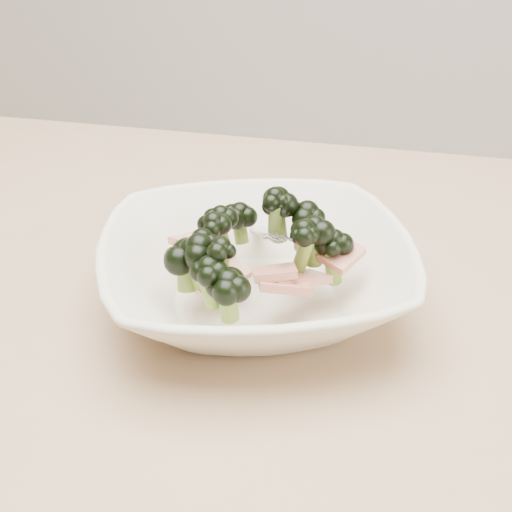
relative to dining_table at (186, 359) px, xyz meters
name	(u,v)px	position (x,y,z in m)	size (l,w,h in m)	color
dining_table	(186,359)	(0.00, 0.00, 0.00)	(1.20, 0.80, 0.75)	tan
broccoli_dish	(255,269)	(0.08, -0.03, 0.14)	(0.35, 0.35, 0.10)	beige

